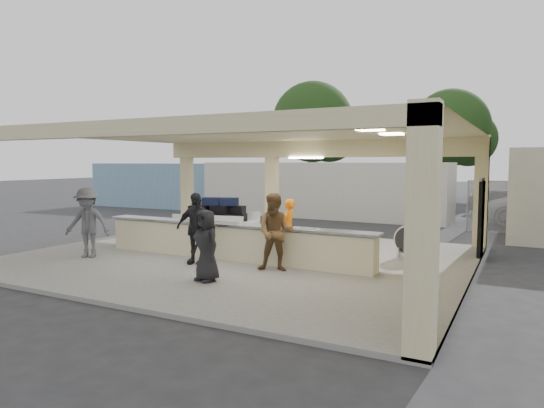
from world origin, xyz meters
The scene contains 15 objects.
ground centered at (0.00, 0.00, 0.00)m, with size 120.00×120.00×0.00m, color #252527.
pavilion centered at (0.21, 0.66, 1.35)m, with size 12.01×10.00×3.55m.
baggage_counter centered at (0.00, -0.50, 0.59)m, with size 8.20×0.58×0.98m.
luggage_cart centered at (-2.08, 1.87, 0.88)m, with size 2.69×1.90×1.45m.
drum_fan centered at (4.25, 1.93, 0.59)m, with size 0.86×0.47×0.91m.
baggage_handler centered at (1.21, 0.55, 0.91)m, with size 0.59×0.32×1.62m, color orange.
passenger_a centered at (1.71, -1.18, 1.04)m, with size 0.92×0.40×1.89m, color brown.
passenger_b centered at (-0.50, -1.40, 1.03)m, with size 1.09×0.40×1.85m, color black.
passenger_c centered at (-3.65, -2.10, 1.06)m, with size 1.25×0.44×1.93m, color #504F55.
passenger_d centered at (0.80, -2.78, 0.90)m, with size 0.78×0.32×1.59m, color black.
car_dark centered at (6.30, 15.62, 0.64)m, with size 1.35×3.82×1.27m, color black.
container_white centered at (-2.07, 11.03, 1.35)m, with size 12.48×2.50×2.70m, color silver.
container_blue centered at (-11.85, 11.44, 1.32)m, with size 10.16×2.44×2.64m, color #76A0BD.
tree_left centered at (-7.68, 24.16, 5.59)m, with size 6.60×6.30×9.00m.
tree_mid centered at (2.32, 26.16, 4.96)m, with size 6.00×5.60×8.00m.
Camera 1 is at (7.01, -11.47, 2.74)m, focal length 32.00 mm.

